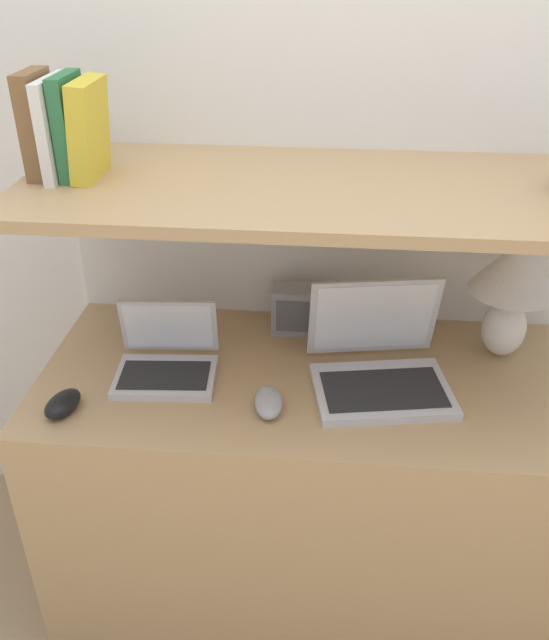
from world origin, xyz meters
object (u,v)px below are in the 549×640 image
at_px(laptop_large, 379,365).
at_px(book_green, 70,127).
at_px(computer_mouse, 269,402).
at_px(book_yellow, 89,130).
at_px(router_box, 297,309).
at_px(laptop_small, 166,361).
at_px(book_white, 56,128).
at_px(book_brown, 38,125).
at_px(table_lamp, 513,281).
at_px(second_mouse, 63,404).

xyz_separation_m(laptop_large, book_green, (-0.72, 0.09, 0.53)).
height_order(computer_mouse, book_yellow, book_yellow).
bearing_deg(router_box, laptop_small, -142.16).
bearing_deg(laptop_large, laptop_small, -178.96).
distance_m(laptop_small, book_white, 0.60).
height_order(laptop_large, book_yellow, book_yellow).
relative_size(computer_mouse, book_green, 0.56).
height_order(computer_mouse, router_box, router_box).
bearing_deg(book_brown, book_white, 0.00).
xyz_separation_m(book_brown, book_green, (0.07, 0.00, -0.00)).
distance_m(book_brown, book_white, 0.04).
bearing_deg(laptop_large, router_box, 133.02).
relative_size(laptop_small, book_brown, 1.13).
relative_size(laptop_large, book_brown, 1.59).
height_order(router_box, book_brown, book_brown).
distance_m(laptop_small, router_box, 0.39).
height_order(table_lamp, book_yellow, book_yellow).
relative_size(computer_mouse, book_yellow, 0.58).
xyz_separation_m(table_lamp, book_brown, (-1.11, -0.08, 0.37)).
relative_size(laptop_small, second_mouse, 2.14).
height_order(router_box, book_yellow, book_yellow).
distance_m(table_lamp, laptop_small, 0.88).
relative_size(second_mouse, book_brown, 0.53).
bearing_deg(second_mouse, book_white, 95.20).
xyz_separation_m(laptop_large, router_box, (-0.21, 0.23, 0.01)).
bearing_deg(laptop_small, computer_mouse, -24.63).
bearing_deg(book_yellow, book_white, 180.00).
relative_size(table_lamp, laptop_large, 0.88).
bearing_deg(laptop_large, table_lamp, 27.04).
xyz_separation_m(router_box, book_white, (-0.54, -0.14, 0.51)).
xyz_separation_m(laptop_small, book_green, (-0.20, 0.10, 0.55)).
relative_size(table_lamp, laptop_small, 1.24).
xyz_separation_m(table_lamp, second_mouse, (-1.05, -0.35, -0.19)).
height_order(table_lamp, book_white, book_white).
bearing_deg(table_lamp, laptop_large, -152.96).
height_order(table_lamp, second_mouse, table_lamp).
distance_m(laptop_large, laptop_small, 0.52).
bearing_deg(book_yellow, book_green, 180.00).
bearing_deg(book_brown, book_green, 0.00).
height_order(table_lamp, book_green, book_green).
xyz_separation_m(second_mouse, book_yellow, (0.05, 0.27, 0.56)).
bearing_deg(second_mouse, laptop_large, 14.06).
relative_size(laptop_large, second_mouse, 3.03).
bearing_deg(laptop_small, book_green, 153.87).
distance_m(computer_mouse, book_green, 0.76).
height_order(book_brown, book_green, book_brown).
distance_m(laptop_small, book_green, 0.59).
bearing_deg(book_yellow, table_lamp, 4.46).
xyz_separation_m(table_lamp, book_yellow, (-1.00, -0.08, 0.37)).
distance_m(table_lamp, book_brown, 1.18).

